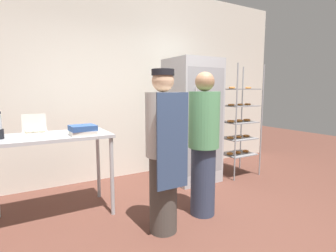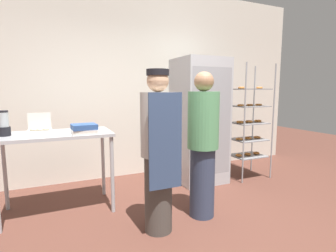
# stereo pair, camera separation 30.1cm
# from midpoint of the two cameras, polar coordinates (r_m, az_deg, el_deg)

# --- Properties ---
(ground_plane) EXTENTS (14.00, 14.00, 0.00)m
(ground_plane) POSITION_cam_midpoint_polar(r_m,az_deg,el_deg) (2.80, 5.75, -22.61)
(ground_plane) COLOR brown
(back_wall) EXTENTS (6.40, 0.12, 3.10)m
(back_wall) POSITION_cam_midpoint_polar(r_m,az_deg,el_deg) (4.41, -11.29, 9.37)
(back_wall) COLOR silver
(back_wall) RESTS_ON ground_plane
(refrigerator) EXTENTS (0.71, 0.74, 1.89)m
(refrigerator) POSITION_cam_midpoint_polar(r_m,az_deg,el_deg) (4.09, 3.18, 1.18)
(refrigerator) COLOR #ADAFB5
(refrigerator) RESTS_ON ground_plane
(baking_rack) EXTENTS (0.59, 0.47, 1.82)m
(baking_rack) POSITION_cam_midpoint_polar(r_m,az_deg,el_deg) (4.47, 13.36, 0.77)
(baking_rack) COLOR #93969B
(baking_rack) RESTS_ON ground_plane
(prep_counter) EXTENTS (1.22, 0.66, 0.93)m
(prep_counter) POSITION_cam_midpoint_polar(r_m,az_deg,el_deg) (3.20, -26.40, -3.67)
(prep_counter) COLOR #ADAFB5
(prep_counter) RESTS_ON ground_plane
(donut_box) EXTENTS (0.24, 0.19, 0.23)m
(donut_box) POSITION_cam_midpoint_polar(r_m,az_deg,el_deg) (3.15, -29.50, -1.12)
(donut_box) COLOR silver
(donut_box) RESTS_ON prep_counter
(binder_stack) EXTENTS (0.28, 0.25, 0.11)m
(binder_stack) POSITION_cam_midpoint_polar(r_m,az_deg,el_deg) (3.01, -20.82, -0.87)
(binder_stack) COLOR silver
(binder_stack) RESTS_ON prep_counter
(person_baker) EXTENTS (0.34, 0.36, 1.61)m
(person_baker) POSITION_cam_midpoint_polar(r_m,az_deg,el_deg) (2.55, -4.40, -5.26)
(person_baker) COLOR #47423D
(person_baker) RESTS_ON ground_plane
(person_customer) EXTENTS (0.34, 0.34, 1.61)m
(person_customer) POSITION_cam_midpoint_polar(r_m,az_deg,el_deg) (2.93, 4.86, -3.88)
(person_customer) COLOR #333D56
(person_customer) RESTS_ON ground_plane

